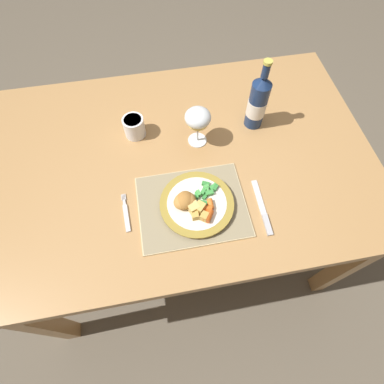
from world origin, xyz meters
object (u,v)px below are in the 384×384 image
Objects in this scene: dinner_plate at (197,204)px; fork at (126,215)px; wine_glass at (198,119)px; drinking_cup at (134,126)px; table_knife at (263,212)px; bottle at (258,102)px; dining_table at (183,170)px.

fork is at bearing 178.00° from dinner_plate.
wine_glass reaches higher than drinking_cup.
table_knife is 0.53m from drinking_cup.
dinner_plate is at bearing -131.61° from bottle.
dining_table is at bearing -138.08° from wine_glass.
dinner_plate reaches higher than fork.
dining_table is at bearing -41.17° from drinking_cup.
dinner_plate is 0.28m from wine_glass.
dining_table is 0.35m from table_knife.
wine_glass is 0.24m from drinking_cup.
wine_glass is 0.55× the size of bottle.
wine_glass reaches higher than dinner_plate.
table_knife reaches higher than dining_table.
drinking_cup is at bearing 138.83° from dining_table.
bottle is (0.27, 0.30, 0.09)m from dinner_plate.
wine_glass is at bearing 42.65° from fork.
drinking_cup is at bearing 176.46° from bottle.
dining_table is 0.22m from wine_glass.
fork reaches higher than dining_table.
dining_table is 5.78× the size of dinner_plate.
drinking_cup is at bearing 161.66° from wine_glass.
dining_table is 0.30m from fork.
drinking_cup is at bearing 79.71° from fork.
dinner_plate is at bearing 164.12° from table_knife.
fork is 0.43m from table_knife.
table_knife reaches higher than fork.
table_knife is at bearing -15.88° from dinner_plate.
fork is at bearing -137.35° from wine_glass.
drinking_cup reaches higher than table_knife.
table_knife is 1.33× the size of wine_glass.
bottle is 3.58× the size of drinking_cup.
table_knife is 2.62× the size of drinking_cup.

